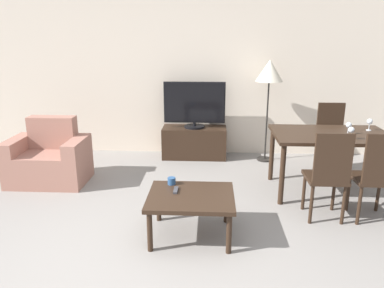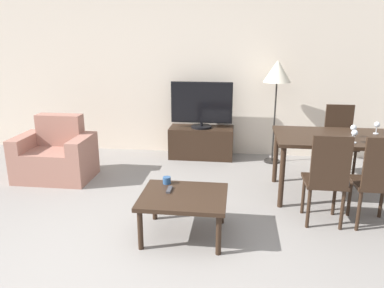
{
  "view_description": "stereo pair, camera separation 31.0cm",
  "coord_description": "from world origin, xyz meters",
  "views": [
    {
      "loc": [
        0.69,
        -2.44,
        1.88
      ],
      "look_at": [
        0.47,
        1.75,
        0.65
      ],
      "focal_mm": 35.0,
      "sensor_mm": 36.0,
      "label": 1
    },
    {
      "loc": [
        1.0,
        -2.41,
        1.88
      ],
      "look_at": [
        0.47,
        1.75,
        0.65
      ],
      "focal_mm": 35.0,
      "sensor_mm": 36.0,
      "label": 2
    }
  ],
  "objects": [
    {
      "name": "dining_chair_far",
      "position": [
        2.37,
        2.7,
        0.53
      ],
      "size": [
        0.4,
        0.4,
        0.97
      ],
      "color": "black",
      "rests_on": "ground_plane"
    },
    {
      "name": "wine_glass_left",
      "position": [
        2.25,
        1.67,
        0.85
      ],
      "size": [
        0.07,
        0.07,
        0.15
      ],
      "color": "silver",
      "rests_on": "dining_table"
    },
    {
      "name": "tv",
      "position": [
        0.44,
        3.24,
        0.84
      ],
      "size": [
        0.94,
        0.32,
        0.71
      ],
      "color": "black",
      "rests_on": "tv_stand"
    },
    {
      "name": "cup_white_near",
      "position": [
        0.3,
        1.06,
        0.46
      ],
      "size": [
        0.08,
        0.08,
        0.07
      ],
      "color": "navy",
      "rests_on": "coffee_table"
    },
    {
      "name": "wall_back",
      "position": [
        0.0,
        3.53,
        1.35
      ],
      "size": [
        7.82,
        0.06,
        2.7
      ],
      "color": "beige",
      "rests_on": "ground_plane"
    },
    {
      "name": "dining_chair_near",
      "position": [
        1.89,
        1.19,
        0.53
      ],
      "size": [
        0.4,
        0.4,
        0.97
      ],
      "color": "black",
      "rests_on": "ground_plane"
    },
    {
      "name": "tv_stand",
      "position": [
        0.44,
        3.25,
        0.24
      ],
      "size": [
        0.99,
        0.44,
        0.48
      ],
      "color": "black",
      "rests_on": "ground_plane"
    },
    {
      "name": "armchair",
      "position": [
        -1.42,
        2.11,
        0.3
      ],
      "size": [
        0.98,
        0.66,
        0.84
      ],
      "color": "#9E6B5B",
      "rests_on": "ground_plane"
    },
    {
      "name": "coffee_table",
      "position": [
        0.51,
        0.81,
        0.37
      ],
      "size": [
        0.81,
        0.69,
        0.42
      ],
      "color": "black",
      "rests_on": "ground_plane"
    },
    {
      "name": "wine_glass_center",
      "position": [
        2.63,
        2.11,
        0.85
      ],
      "size": [
        0.07,
        0.07,
        0.15
      ],
      "color": "silver",
      "rests_on": "dining_table"
    },
    {
      "name": "ground_plane",
      "position": [
        0.0,
        0.0,
        0.0
      ],
      "size": [
        18.0,
        18.0,
        0.0
      ],
      "primitive_type": "plane",
      "color": "gray"
    },
    {
      "name": "floor_lamp",
      "position": [
        1.54,
        3.15,
        1.33
      ],
      "size": [
        0.4,
        0.4,
        1.54
      ],
      "color": "black",
      "rests_on": "ground_plane"
    },
    {
      "name": "remote_primary",
      "position": [
        0.36,
        0.89,
        0.43
      ],
      "size": [
        0.04,
        0.15,
        0.02
      ],
      "color": "#38383D",
      "rests_on": "coffee_table"
    },
    {
      "name": "dining_table",
      "position": [
        2.13,
        1.95,
        0.67
      ],
      "size": [
        1.37,
        0.89,
        0.75
      ],
      "color": "black",
      "rests_on": "ground_plane"
    },
    {
      "name": "wine_glass_right",
      "position": [
        2.31,
        1.91,
        0.85
      ],
      "size": [
        0.07,
        0.07,
        0.15
      ],
      "color": "silver",
      "rests_on": "dining_table"
    },
    {
      "name": "dining_chair_near_right",
      "position": [
        2.37,
        1.19,
        0.53
      ],
      "size": [
        0.4,
        0.4,
        0.97
      ],
      "color": "black",
      "rests_on": "ground_plane"
    }
  ]
}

